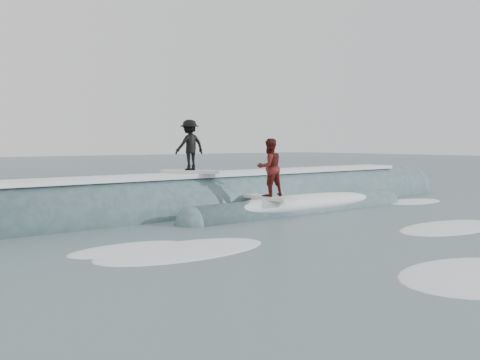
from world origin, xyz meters
TOP-DOWN VIEW (x-y plane):
  - ground at (0.00, 0.00)m, footprint 160.00×160.00m
  - breaking_wave at (0.19, 4.81)m, footprint 24.22×4.04m
  - surfer_black at (-1.34, 5.04)m, footprint 1.38×2.04m
  - surfer_red at (0.23, 2.84)m, footprint 0.97×2.02m
  - whitewater at (-0.18, -1.61)m, footprint 15.68×9.40m
  - far_swells at (-0.07, 17.65)m, footprint 36.55×8.65m

SIDE VIEW (x-z plane):
  - ground at x=0.00m, z-range 0.00..0.00m
  - whitewater at x=-0.18m, z-range -0.05..0.05m
  - far_swells at x=-0.07m, z-range -0.40..0.40m
  - breaking_wave at x=0.19m, z-range -1.23..1.30m
  - surfer_red at x=0.23m, z-range 0.50..2.45m
  - surfer_black at x=-1.34m, z-range 1.31..3.08m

